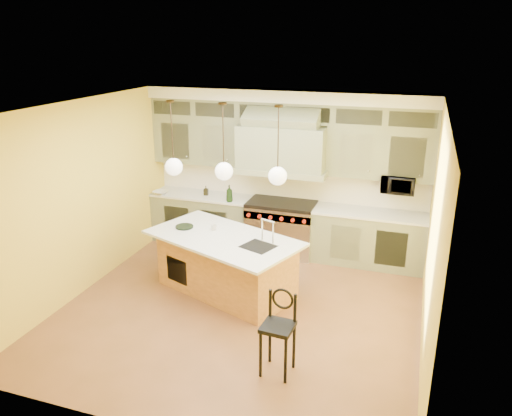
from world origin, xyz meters
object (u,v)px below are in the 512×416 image
(kitchen_island, at_px, (226,263))
(range, at_px, (281,227))
(microwave, at_px, (398,184))
(counter_stool, at_px, (279,328))

(kitchen_island, bearing_deg, range, 97.41)
(range, distance_m, microwave, 2.18)
(range, distance_m, kitchen_island, 1.74)
(range, xyz_separation_m, counter_stool, (0.90, -3.32, 0.09))
(counter_stool, bearing_deg, range, 109.05)
(range, height_order, microwave, microwave)
(counter_stool, bearing_deg, kitchen_island, 132.52)
(range, height_order, kitchen_island, kitchen_island)
(counter_stool, relative_size, microwave, 1.89)
(counter_stool, xyz_separation_m, microwave, (1.05, 3.42, 0.87))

